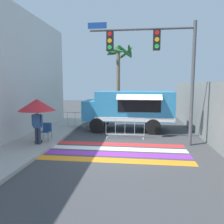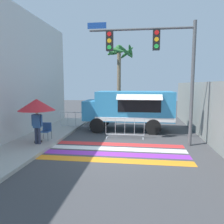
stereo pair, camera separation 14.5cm
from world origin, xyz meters
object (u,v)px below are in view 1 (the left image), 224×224
at_px(barricade_side, 75,121).
at_px(palm_tree, 119,64).
at_px(barricade_front, 125,128).
at_px(traffic_signal_pole, 157,56).
at_px(patio_umbrella, 37,105).
at_px(folding_chair, 46,130).
at_px(vendor_person, 37,124).
at_px(food_truck, 128,107).

relative_size(barricade_side, palm_tree, 0.35).
xyz_separation_m(barricade_front, palm_tree, (-0.83, 5.38, 3.90)).
distance_m(traffic_signal_pole, patio_umbrella, 6.04).
distance_m(barricade_front, barricade_side, 3.95).
height_order(folding_chair, barricade_front, barricade_front).
relative_size(barricade_front, barricade_side, 1.02).
height_order(barricade_side, palm_tree, palm_tree).
distance_m(vendor_person, palm_tree, 8.81).
relative_size(patio_umbrella, barricade_front, 1.00).
bearing_deg(barricade_front, folding_chair, -160.75).
distance_m(patio_umbrella, palm_tree, 8.31).
height_order(traffic_signal_pole, patio_umbrella, traffic_signal_pole).
height_order(patio_umbrella, palm_tree, palm_tree).
bearing_deg(food_truck, traffic_signal_pole, -64.88).
bearing_deg(barricade_front, traffic_signal_pole, -33.21).
height_order(food_truck, barricade_side, food_truck).
height_order(vendor_person, palm_tree, palm_tree).
relative_size(vendor_person, palm_tree, 0.28).
bearing_deg(traffic_signal_pole, patio_umbrella, -170.93).
height_order(food_truck, traffic_signal_pole, traffic_signal_pole).
bearing_deg(patio_umbrella, barricade_side, 80.63).
bearing_deg(patio_umbrella, food_truck, 44.84).
bearing_deg(vendor_person, traffic_signal_pole, 22.19).
distance_m(food_truck, palm_tree, 4.47).
bearing_deg(barricade_side, traffic_signal_pole, -31.88).
relative_size(folding_chair, vendor_person, 0.52).
distance_m(food_truck, barricade_side, 3.54).
distance_m(barricade_side, palm_tree, 5.72).
relative_size(food_truck, vendor_person, 3.35).
relative_size(folding_chair, barricade_front, 0.41).
xyz_separation_m(traffic_signal_pole, vendor_person, (-5.40, -1.17, -3.14)).
bearing_deg(vendor_person, barricade_side, 92.98).
bearing_deg(folding_chair, palm_tree, 88.65).
bearing_deg(barricade_side, patio_umbrella, -99.37).
xyz_separation_m(food_truck, barricade_side, (-3.41, -0.11, -0.93)).
height_order(vendor_person, barricade_side, vendor_person).
relative_size(patio_umbrella, vendor_person, 1.27).
bearing_deg(folding_chair, patio_umbrella, -85.69).
bearing_deg(food_truck, barricade_front, -90.97).
xyz_separation_m(patio_umbrella, barricade_front, (4.02, 1.87, -1.38)).
distance_m(folding_chair, barricade_front, 4.07).
xyz_separation_m(food_truck, barricade_front, (-0.04, -2.16, -0.93)).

